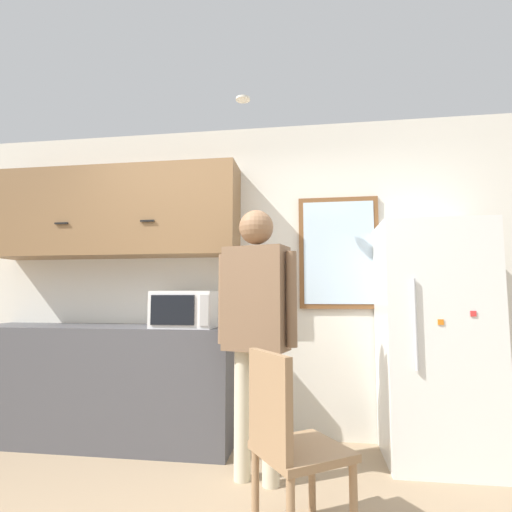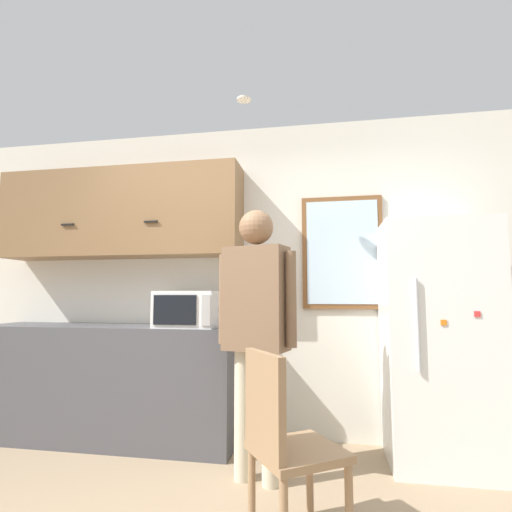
{
  "view_description": "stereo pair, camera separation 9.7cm",
  "coord_description": "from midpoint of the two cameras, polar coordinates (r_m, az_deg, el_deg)",
  "views": [
    {
      "loc": [
        0.63,
        -1.68,
        1.18
      ],
      "look_at": [
        0.25,
        0.97,
        1.45
      ],
      "focal_mm": 28.0,
      "sensor_mm": 36.0,
      "label": 1
    },
    {
      "loc": [
        0.73,
        -1.67,
        1.18
      ],
      "look_at": [
        0.25,
        0.97,
        1.45
      ],
      "focal_mm": 28.0,
      "sensor_mm": 36.0,
      "label": 2
    }
  ],
  "objects": [
    {
      "name": "microwave",
      "position": [
        3.25,
        -10.83,
        -7.48
      ],
      "size": [
        0.48,
        0.39,
        0.29
      ],
      "color": "white",
      "rests_on": "counter"
    },
    {
      "name": "ceiling_light",
      "position": [
        3.27,
        -2.78,
        21.48
      ],
      "size": [
        0.11,
        0.11,
        0.01
      ],
      "color": "white"
    },
    {
      "name": "counter",
      "position": [
        3.69,
        -21.82,
        -16.53
      ],
      "size": [
        2.2,
        0.57,
        0.94
      ],
      "color": "#4C4C51",
      "rests_on": "ground_plane"
    },
    {
      "name": "upper_cabinets",
      "position": [
        3.79,
        -20.17,
        5.8
      ],
      "size": [
        2.2,
        0.37,
        0.78
      ],
      "color": "olive"
    },
    {
      "name": "refrigerator",
      "position": [
        3.24,
        23.32,
        -11.0
      ],
      "size": [
        0.76,
        0.66,
        1.72
      ],
      "color": "white",
      "rests_on": "ground_plane"
    },
    {
      "name": "person",
      "position": [
        2.67,
        -1.01,
        -7.95
      ],
      "size": [
        0.55,
        0.32,
        1.76
      ],
      "rotation": [
        0.0,
        0.0,
        -0.26
      ],
      "color": "beige",
      "rests_on": "ground_plane"
    },
    {
      "name": "back_wall",
      "position": [
        3.54,
        -2.94,
        -3.05
      ],
      "size": [
        6.0,
        0.06,
        2.7
      ],
      "color": "silver",
      "rests_on": "ground_plane"
    },
    {
      "name": "window",
      "position": [
        3.45,
        10.94,
        0.49
      ],
      "size": [
        0.67,
        0.05,
        0.95
      ],
      "color": "brown"
    },
    {
      "name": "chair",
      "position": [
        2.15,
        3.19,
        -24.42
      ],
      "size": [
        0.57,
        0.57,
        0.91
      ],
      "rotation": [
        0.0,
        0.0,
        2.17
      ],
      "color": "#997551",
      "rests_on": "ground_plane"
    }
  ]
}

